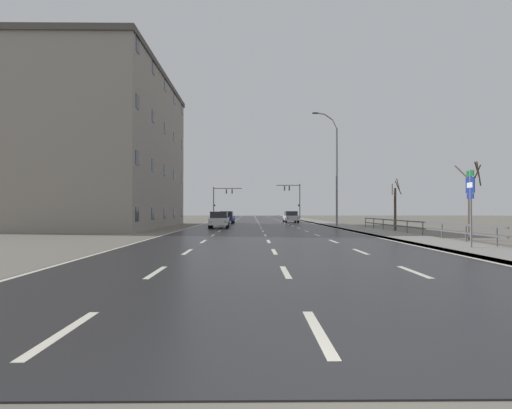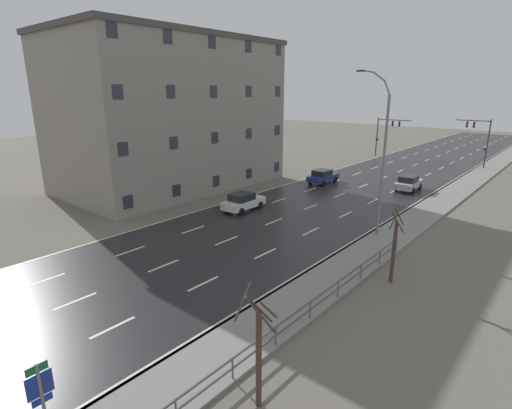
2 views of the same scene
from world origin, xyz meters
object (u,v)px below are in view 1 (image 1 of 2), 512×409
object	(u,v)px
traffic_signal_right	(294,195)
traffic_signal_left	(221,197)
car_distant	(219,220)
car_far_right	(227,217)
brick_building	(99,150)
street_lamp_midground	(335,171)
highway_sign	(471,199)
car_mid_centre	(291,217)

from	to	relation	value
traffic_signal_right	traffic_signal_left	bearing A→B (deg)	175.15
traffic_signal_right	car_distant	distance (m)	36.90
car_far_right	brick_building	xyz separation A→B (m)	(-12.17, -11.29, 6.92)
car_distant	car_far_right	distance (m)	13.54
traffic_signal_right	car_distant	world-z (taller)	traffic_signal_right
car_distant	street_lamp_midground	bearing A→B (deg)	6.92
traffic_signal_right	car_far_right	bearing A→B (deg)	-117.09
highway_sign	car_distant	bearing A→B (deg)	119.78
street_lamp_midground	highway_sign	world-z (taller)	street_lamp_midground
highway_sign	car_distant	world-z (taller)	highway_sign
street_lamp_midground	highway_sign	xyz separation A→B (m)	(0.94, -23.24, -3.44)
highway_sign	brick_building	size ratio (longest dim) A/B	0.15
car_mid_centre	car_distant	size ratio (longest dim) A/B	1.01
traffic_signal_right	car_distant	bearing A→B (deg)	-107.28
traffic_signal_left	car_far_right	world-z (taller)	traffic_signal_left
highway_sign	street_lamp_midground	bearing A→B (deg)	92.31
car_distant	brick_building	distance (m)	14.27
traffic_signal_left	street_lamp_midground	bearing A→B (deg)	-67.94
highway_sign	traffic_signal_left	size ratio (longest dim) A/B	0.57
traffic_signal_right	car_far_right	world-z (taller)	traffic_signal_right
highway_sign	brick_building	distance (m)	34.78
street_lamp_midground	highway_sign	size ratio (longest dim) A/B	3.37
traffic_signal_left	car_distant	world-z (taller)	traffic_signal_left
highway_sign	traffic_signal_right	size ratio (longest dim) A/B	0.53
traffic_signal_left	brick_building	world-z (taller)	brick_building
car_distant	car_far_right	bearing A→B (deg)	89.44
brick_building	car_distant	bearing A→B (deg)	-10.38
car_mid_centre	brick_building	bearing A→B (deg)	-147.39
street_lamp_midground	traffic_signal_left	size ratio (longest dim) A/B	1.92
brick_building	highway_sign	bearing A→B (deg)	-44.09
traffic_signal_right	car_mid_centre	distance (m)	19.01
traffic_signal_right	highway_sign	bearing A→B (deg)	-88.51
street_lamp_midground	car_far_right	size ratio (longest dim) A/B	2.77
car_far_right	highway_sign	bearing A→B (deg)	-68.78
car_mid_centre	brick_building	distance (m)	26.12
traffic_signal_left	highway_sign	bearing A→B (deg)	-75.50
highway_sign	traffic_signal_left	xyz separation A→B (m)	(-14.97, 57.85, 1.95)
traffic_signal_left	car_distant	xyz separation A→B (m)	(2.58, -36.21, -3.33)
highway_sign	car_mid_centre	size ratio (longest dim) A/B	0.82
car_far_right	traffic_signal_right	bearing A→B (deg)	64.58
traffic_signal_right	traffic_signal_left	distance (m)	13.54
street_lamp_midground	brick_building	world-z (taller)	brick_building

